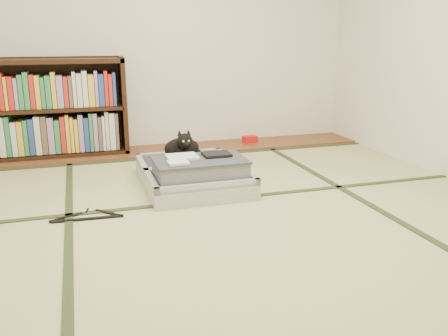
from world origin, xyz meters
name	(u,v)px	position (x,y,z in m)	size (l,w,h in m)	color
floor	(233,220)	(0.00, 0.00, 0.00)	(4.50, 4.50, 0.00)	tan
wood_strip	(172,149)	(0.00, 2.00, 0.01)	(4.00, 0.50, 0.02)	brown
red_item	(250,139)	(0.87, 2.03, 0.06)	(0.15, 0.09, 0.07)	red
tatami_borders	(212,196)	(0.00, 0.49, 0.00)	(4.00, 4.50, 0.01)	#2D381E
bookcase	(46,111)	(-1.17, 2.07, 0.45)	(1.48, 0.34, 0.95)	black
suitcase	(194,174)	(-0.07, 0.75, 0.10)	(0.76, 1.01, 0.30)	silver
cat	(183,148)	(-0.09, 1.05, 0.25)	(0.34, 0.34, 0.27)	black
cable_coil	(203,156)	(0.09, 1.08, 0.16)	(0.10, 0.10, 0.03)	white
hanger	(88,217)	(-0.88, 0.32, 0.01)	(0.46, 0.22, 0.01)	black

